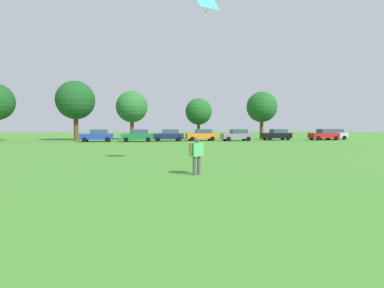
# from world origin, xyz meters

# --- Properties ---
(ground_plane) EXTENTS (160.00, 160.00, 0.00)m
(ground_plane) POSITION_xyz_m (0.00, 30.00, 0.00)
(ground_plane) COLOR #42842D
(adult_bystander) EXTENTS (0.73, 0.52, 1.69)m
(adult_bystander) POSITION_xyz_m (3.16, 14.19, 1.00)
(adult_bystander) COLOR #4C4C51
(adult_bystander) RESTS_ON ground
(kite) EXTENTS (1.32, 0.93, 1.12)m
(kite) POSITION_xyz_m (4.19, 16.71, 8.43)
(kite) COLOR #3FBFE5
(parked_car_blue_0) EXTENTS (4.30, 2.02, 1.68)m
(parked_car_blue_0) POSITION_xyz_m (-4.60, 44.28, 0.86)
(parked_car_blue_0) COLOR #1E38AD
(parked_car_blue_0) RESTS_ON ground
(parked_car_green_1) EXTENTS (4.30, 2.02, 1.68)m
(parked_car_green_1) POSITION_xyz_m (0.82, 43.33, 0.86)
(parked_car_green_1) COLOR #196B38
(parked_car_green_1) RESTS_ON ground
(parked_car_navy_2) EXTENTS (4.30, 2.02, 1.68)m
(parked_car_navy_2) POSITION_xyz_m (5.11, 44.04, 0.86)
(parked_car_navy_2) COLOR #141E4C
(parked_car_navy_2) RESTS_ON ground
(parked_car_orange_3) EXTENTS (4.30, 2.02, 1.68)m
(parked_car_orange_3) POSITION_xyz_m (9.97, 44.19, 0.86)
(parked_car_orange_3) COLOR orange
(parked_car_orange_3) RESTS_ON ground
(parked_car_gray_4) EXTENTS (4.30, 2.02, 1.68)m
(parked_car_gray_4) POSITION_xyz_m (14.88, 42.84, 0.86)
(parked_car_gray_4) COLOR slate
(parked_car_gray_4) RESTS_ON ground
(parked_car_black_5) EXTENTS (4.30, 2.02, 1.68)m
(parked_car_black_5) POSITION_xyz_m (21.62, 44.05, 0.86)
(parked_car_black_5) COLOR black
(parked_car_black_5) RESTS_ON ground
(parked_car_red_6) EXTENTS (4.30, 2.02, 1.68)m
(parked_car_red_6) POSITION_xyz_m (28.76, 42.86, 0.86)
(parked_car_red_6) COLOR red
(parked_car_red_6) RESTS_ON ground
(parked_car_silver_7) EXTENTS (4.30, 2.02, 1.68)m
(parked_car_silver_7) POSITION_xyz_m (31.08, 44.09, 0.86)
(parked_car_silver_7) COLOR silver
(parked_car_silver_7) RESTS_ON ground
(tree_left) EXTENTS (5.59, 5.59, 8.72)m
(tree_left) POSITION_xyz_m (-8.05, 48.22, 5.89)
(tree_left) COLOR brown
(tree_left) RESTS_ON ground
(tree_center) EXTENTS (4.82, 4.82, 7.51)m
(tree_center) POSITION_xyz_m (0.01, 49.01, 5.07)
(tree_center) COLOR brown
(tree_center) RESTS_ON ground
(tree_right) EXTENTS (4.18, 4.18, 6.51)m
(tree_right) POSITION_xyz_m (10.36, 48.30, 4.40)
(tree_right) COLOR brown
(tree_right) RESTS_ON ground
(tree_far_right) EXTENTS (4.95, 4.95, 7.72)m
(tree_far_right) POSITION_xyz_m (20.82, 47.99, 5.21)
(tree_far_right) COLOR brown
(tree_far_right) RESTS_ON ground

